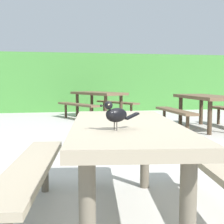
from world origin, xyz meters
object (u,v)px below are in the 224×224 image
picnic_table_foreground (125,147)px  bird_grackle (115,114)px  picnic_table_mid_left (98,99)px  picnic_table_mid_right (205,104)px

picnic_table_foreground → bird_grackle: bird_grackle is taller
bird_grackle → picnic_table_mid_left: bird_grackle is taller
picnic_table_foreground → picnic_table_mid_right: same height
bird_grackle → picnic_table_mid_left: 6.98m
picnic_table_foreground → picnic_table_mid_right: 4.89m
picnic_table_foreground → picnic_table_mid_left: same height
picnic_table_mid_left → picnic_table_mid_right: size_ratio=1.27×
picnic_table_mid_right → bird_grackle: bearing=-123.6°
picnic_table_foreground → picnic_table_mid_left: bearing=83.3°
picnic_table_mid_left → picnic_table_foreground: bearing=-96.7°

